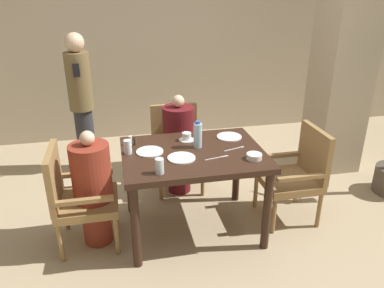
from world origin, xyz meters
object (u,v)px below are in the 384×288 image
object	(u,v)px
chair_right_side	(297,172)
standing_host	(81,100)
diner_in_far_chair	(179,144)
plate_dessert_center	(229,137)
plate_main_right	(150,152)
glass_tall_mid	(128,147)
diner_in_left_chair	(93,187)
teacup_with_saucer	(187,137)
bowl_small	(254,156)
chair_far_side	(177,145)
glass_tall_near	(160,166)
water_bottle	(198,135)
chair_left_side	(76,195)
plate_main_left	(181,158)

from	to	relation	value
chair_right_side	standing_host	size ratio (longest dim) A/B	0.55
diner_in_far_chair	plate_dessert_center	world-z (taller)	diner_in_far_chair
plate_main_right	glass_tall_mid	distance (m)	0.19
diner_in_left_chair	teacup_with_saucer	world-z (taller)	diner_in_left_chair
bowl_small	glass_tall_mid	bearing A→B (deg)	162.22
diner_in_left_chair	plate_dessert_center	distance (m)	1.28
chair_far_side	glass_tall_near	xyz separation A→B (m)	(-0.32, -1.17, 0.35)
diner_in_far_chair	water_bottle	world-z (taller)	diner_in_far_chair
plate_dessert_center	plate_main_right	bearing A→B (deg)	-166.64
standing_host	chair_far_side	bearing A→B (deg)	-31.42
plate_main_right	standing_host	bearing A→B (deg)	114.25
standing_host	glass_tall_near	bearing A→B (deg)	-69.73
glass_tall_near	bowl_small	bearing A→B (deg)	6.50
chair_left_side	glass_tall_near	size ratio (longest dim) A/B	7.41
diner_in_left_chair	water_bottle	xyz separation A→B (m)	(0.90, 0.08, 0.35)
diner_in_far_chair	glass_tall_mid	bearing A→B (deg)	-130.45
diner_in_left_chair	teacup_with_saucer	xyz separation A→B (m)	(0.83, 0.25, 0.28)
standing_host	plate_main_right	world-z (taller)	standing_host
plate_main_left	teacup_with_saucer	distance (m)	0.38
diner_in_far_chair	standing_host	distance (m)	1.26
chair_left_side	bowl_small	size ratio (longest dim) A/B	7.09
plate_main_left	glass_tall_near	bearing A→B (deg)	-133.47
plate_main_right	glass_tall_near	xyz separation A→B (m)	(0.03, -0.39, 0.05)
chair_far_side	standing_host	size ratio (longest dim) A/B	0.55
water_bottle	plate_dessert_center	bearing A→B (deg)	25.07
plate_main_left	water_bottle	world-z (taller)	water_bottle
bowl_small	water_bottle	bearing A→B (deg)	140.24
plate_main_left	glass_tall_mid	distance (m)	0.46
diner_in_far_chair	glass_tall_near	size ratio (longest dim) A/B	8.93
diner_in_far_chair	standing_host	size ratio (longest dim) A/B	0.67
glass_tall_near	standing_host	bearing A→B (deg)	110.27
chair_far_side	teacup_with_saucer	distance (m)	0.67
diner_in_far_chair	teacup_with_saucer	size ratio (longest dim) A/B	7.68
bowl_small	glass_tall_near	world-z (taller)	glass_tall_near
chair_right_side	teacup_with_saucer	bearing A→B (deg)	165.71
chair_far_side	glass_tall_mid	distance (m)	1.00
diner_in_left_chair	chair_far_side	size ratio (longest dim) A/B	1.16
chair_far_side	diner_in_far_chair	distance (m)	0.16
plate_main_left	plate_main_right	bearing A→B (deg)	143.37
plate_main_left	bowl_small	size ratio (longest dim) A/B	1.82
chair_left_side	water_bottle	bearing A→B (deg)	4.61
standing_host	plate_dessert_center	world-z (taller)	standing_host
chair_left_side	water_bottle	size ratio (longest dim) A/B	3.71
plate_dessert_center	bowl_small	world-z (taller)	bowl_small
chair_right_side	glass_tall_near	bearing A→B (deg)	-165.85
water_bottle	glass_tall_near	distance (m)	0.56
plate_main_right	bowl_small	distance (m)	0.86
plate_main_left	glass_tall_mid	bearing A→B (deg)	155.58
standing_host	plate_dessert_center	size ratio (longest dim) A/B	7.05
plate_main_left	plate_dessert_center	distance (m)	0.62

